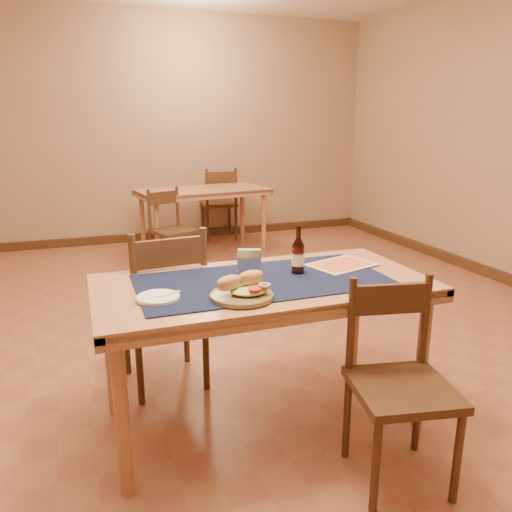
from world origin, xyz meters
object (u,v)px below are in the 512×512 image
object	(u,v)px
main_table	(263,297)
sandwich_plate	(243,291)
chair_main_far	(165,305)
beer_bottle	(298,256)
napkin_holder	(249,261)
chair_main_near	(399,380)
back_table	(203,196)

from	to	relation	value
main_table	sandwich_plate	world-z (taller)	sandwich_plate
chair_main_far	sandwich_plate	bearing A→B (deg)	-71.88
beer_bottle	napkin_holder	bearing A→B (deg)	153.69
chair_main_far	main_table	bearing A→B (deg)	-51.97
beer_bottle	chair_main_far	bearing A→B (deg)	142.66
sandwich_plate	napkin_holder	bearing A→B (deg)	67.12
main_table	napkin_holder	world-z (taller)	napkin_holder
chair_main_near	beer_bottle	distance (m)	0.77
chair_main_far	sandwich_plate	distance (m)	0.80
back_table	chair_main_near	world-z (taller)	chair_main_near
main_table	back_table	xyz separation A→B (m)	(0.55, 3.43, 0.00)
beer_bottle	napkin_holder	distance (m)	0.25
main_table	napkin_holder	distance (m)	0.21
back_table	napkin_holder	bearing A→B (deg)	-99.78
back_table	sandwich_plate	xyz separation A→B (m)	(-0.72, -3.63, 0.12)
main_table	beer_bottle	world-z (taller)	beer_bottle
main_table	beer_bottle	bearing A→B (deg)	13.48
chair_main_far	napkin_holder	bearing A→B (deg)	-42.53
back_table	chair_main_near	distance (m)	4.02
napkin_holder	chair_main_near	bearing A→B (deg)	-60.96
chair_main_near	back_table	bearing A→B (deg)	87.80
chair_main_near	sandwich_plate	bearing A→B (deg)	146.07
sandwich_plate	back_table	bearing A→B (deg)	78.85
back_table	sandwich_plate	bearing A→B (deg)	-101.15
sandwich_plate	napkin_holder	world-z (taller)	napkin_holder
chair_main_far	napkin_holder	distance (m)	0.61
main_table	chair_main_far	xyz separation A→B (m)	(-0.40, 0.51, -0.17)
back_table	chair_main_far	size ratio (longest dim) A/B	1.62
chair_main_near	beer_bottle	size ratio (longest dim) A/B	3.53
chair_main_near	sandwich_plate	world-z (taller)	same
napkin_holder	main_table	bearing A→B (deg)	-84.44
main_table	napkin_holder	xyz separation A→B (m)	(-0.02, 0.16, 0.14)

